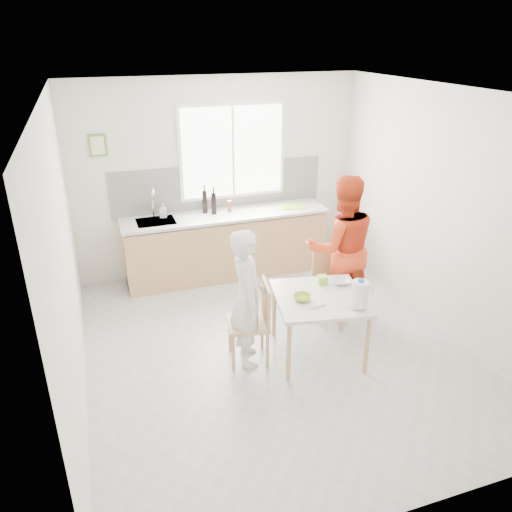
{
  "coord_description": "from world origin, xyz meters",
  "views": [
    {
      "loc": [
        -1.69,
        -4.31,
        3.19
      ],
      "look_at": [
        -0.15,
        0.2,
        1.05
      ],
      "focal_mm": 35.0,
      "sensor_mm": 36.0,
      "label": 1
    }
  ],
  "objects": [
    {
      "name": "bowl_white",
      "position": [
        0.73,
        -0.05,
        0.73
      ],
      "size": [
        0.23,
        0.23,
        0.05
      ],
      "primitive_type": "imported",
      "rotation": [
        0.0,
        0.0,
        -0.18
      ],
      "color": "silver",
      "rests_on": "dining_table"
    },
    {
      "name": "chair_far",
      "position": [
        0.89,
        0.5,
        0.48
      ],
      "size": [
        0.47,
        0.47,
        0.87
      ],
      "rotation": [
        0.0,
        0.0,
        -0.18
      ],
      "color": "tan",
      "rests_on": "ground"
    },
    {
      "name": "person_white",
      "position": [
        -0.35,
        -0.11,
        0.74
      ],
      "size": [
        0.45,
        0.6,
        1.48
      ],
      "primitive_type": "imported",
      "rotation": [
        0.0,
        0.0,
        1.39
      ],
      "color": "white",
      "rests_on": "ground"
    },
    {
      "name": "soap_bottle",
      "position": [
        -0.83,
        2.08,
        1.02
      ],
      "size": [
        0.11,
        0.11,
        0.19
      ],
      "primitive_type": "imported",
      "rotation": [
        0.0,
        0.0,
        -0.23
      ],
      "color": "#999999",
      "rests_on": "kitchen_counter"
    },
    {
      "name": "person_red",
      "position": [
        0.99,
        0.45,
        0.88
      ],
      "size": [
        0.96,
        0.81,
        1.76
      ],
      "primitive_type": "imported",
      "rotation": [
        0.0,
        0.0,
        2.96
      ],
      "color": "red",
      "rests_on": "ground"
    },
    {
      "name": "wine_bottle_b",
      "position": [
        -0.15,
        1.99,
        1.07
      ],
      "size": [
        0.07,
        0.07,
        0.3
      ],
      "primitive_type": "cylinder",
      "color": "black",
      "rests_on": "kitchen_counter"
    },
    {
      "name": "room_shell",
      "position": [
        0.0,
        0.0,
        1.64
      ],
      "size": [
        4.5,
        4.5,
        4.5
      ],
      "color": "silver",
      "rests_on": "ground"
    },
    {
      "name": "cutting_board",
      "position": [
        0.97,
        1.93,
        0.93
      ],
      "size": [
        0.39,
        0.31,
        0.01
      ],
      "primitive_type": "cube",
      "rotation": [
        0.0,
        0.0,
        -0.18
      ],
      "color": "#9CD731",
      "rests_on": "kitchen_counter"
    },
    {
      "name": "jar_amber",
      "position": [
        0.07,
        2.0,
        1.0
      ],
      "size": [
        0.06,
        0.06,
        0.16
      ],
      "primitive_type": "cylinder",
      "color": "brown",
      "rests_on": "kitchen_counter"
    },
    {
      "name": "dining_table",
      "position": [
        0.39,
        -0.24,
        0.63
      ],
      "size": [
        1.06,
        1.06,
        0.7
      ],
      "rotation": [
        0.0,
        0.0,
        -0.18
      ],
      "color": "silver",
      "rests_on": "ground"
    },
    {
      "name": "milk_jug",
      "position": [
        0.66,
        -0.58,
        0.86
      ],
      "size": [
        0.23,
        0.17,
        0.29
      ],
      "rotation": [
        0.0,
        0.0,
        -0.18
      ],
      "color": "white",
      "rests_on": "dining_table"
    },
    {
      "name": "window",
      "position": [
        0.2,
        2.23,
        1.7
      ],
      "size": [
        1.5,
        0.06,
        1.3
      ],
      "color": "white",
      "rests_on": "room_shell"
    },
    {
      "name": "wine_bottle_a",
      "position": [
        -0.26,
        2.07,
        1.08
      ],
      "size": [
        0.07,
        0.07,
        0.32
      ],
      "primitive_type": "cylinder",
      "color": "black",
      "rests_on": "kitchen_counter"
    },
    {
      "name": "green_box",
      "position": [
        0.54,
        0.01,
        0.75
      ],
      "size": [
        0.12,
        0.12,
        0.09
      ],
      "primitive_type": "cube",
      "rotation": [
        0.0,
        0.0,
        -0.18
      ],
      "color": "#94D330",
      "rests_on": "dining_table"
    },
    {
      "name": "spoon",
      "position": [
        0.28,
        -0.44,
        0.71
      ],
      "size": [
        0.16,
        0.04,
        0.01
      ],
      "primitive_type": "cylinder",
      "rotation": [
        0.0,
        1.57,
        0.17
      ],
      "color": "#A5A5AA",
      "rests_on": "dining_table"
    },
    {
      "name": "picture_frame",
      "position": [
        -1.55,
        2.23,
        1.9
      ],
      "size": [
        0.22,
        0.03,
        0.28
      ],
      "color": "#55873D",
      "rests_on": "room_shell"
    },
    {
      "name": "ground",
      "position": [
        0.0,
        0.0,
        0.0
      ],
      "size": [
        4.5,
        4.5,
        0.0
      ],
      "primitive_type": "plane",
      "color": "#B7B7B2",
      "rests_on": "ground"
    },
    {
      "name": "bowl_green",
      "position": [
        0.19,
        -0.26,
        0.73
      ],
      "size": [
        0.21,
        0.21,
        0.06
      ],
      "primitive_type": "imported",
      "rotation": [
        0.0,
        0.0,
        -0.18
      ],
      "color": "#A0C42D",
      "rests_on": "dining_table"
    },
    {
      "name": "chair_left",
      "position": [
        -0.28,
        -0.12,
        0.49
      ],
      "size": [
        0.48,
        0.48,
        0.89
      ],
      "rotation": [
        0.0,
        0.0,
        -1.75
      ],
      "color": "tan",
      "rests_on": "ground"
    },
    {
      "name": "backsplash",
      "position": [
        0.0,
        2.24,
        1.23
      ],
      "size": [
        3.0,
        0.02,
        0.65
      ],
      "primitive_type": "cube",
      "color": "white",
      "rests_on": "room_shell"
    },
    {
      "name": "kitchen_counter",
      "position": [
        -0.0,
        1.95,
        0.42
      ],
      "size": [
        2.84,
        0.64,
        1.37
      ],
      "color": "tan",
      "rests_on": "ground"
    }
  ]
}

